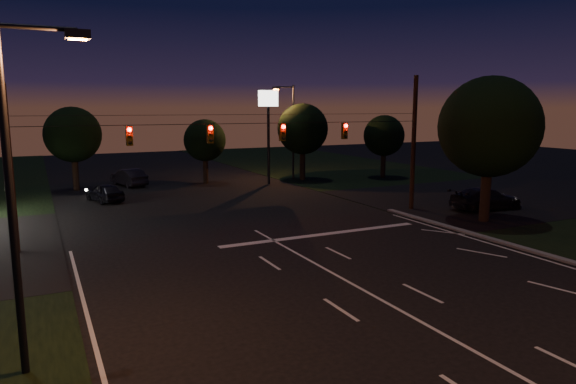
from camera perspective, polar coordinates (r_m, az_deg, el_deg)
ground at (r=17.76m, az=14.48°, el=-13.76°), size 140.00×140.00×0.00m
cross_street_right at (r=42.39m, az=21.00°, el=-0.62°), size 20.00×16.00×0.02m
stop_bar at (r=28.35m, az=3.91°, el=-4.71°), size 12.00×0.50×0.01m
utility_pole_right at (r=36.23m, az=13.51°, el=-1.86°), size 0.30×0.30×9.00m
utility_pole_left at (r=28.14m, az=-27.85°, el=-5.91°), size 0.28×0.28×8.00m
signal_span at (r=29.34m, az=-4.52°, el=6.63°), size 24.00×0.40×1.56m
pole_sign_right at (r=46.28m, az=-2.20°, el=8.55°), size 1.80×0.30×8.40m
street_light_left at (r=14.36m, az=-27.61°, el=1.73°), size 2.20×0.35×9.00m
street_light_right_far at (r=49.49m, az=0.31°, el=7.45°), size 2.20×0.35×9.00m
tree_right_near at (r=33.14m, az=21.31°, el=6.63°), size 6.00×6.00×8.76m
tree_far_b at (r=46.53m, az=-22.77°, el=5.83°), size 4.60×4.60×6.98m
tree_far_c at (r=47.53m, az=-9.24°, el=5.63°), size 3.80×3.80×5.86m
tree_far_d at (r=49.09m, az=1.59°, el=6.95°), size 4.80×4.80×7.30m
tree_far_e at (r=51.69m, az=10.56°, el=6.12°), size 4.00×4.00×6.18m
car_oncoming_a at (r=40.33m, az=-19.69°, el=-0.05°), size 2.67×4.28×1.36m
car_oncoming_b at (r=47.88m, az=-17.28°, el=1.57°), size 2.76×4.84×1.51m
car_cross at (r=37.42m, az=21.15°, el=-0.71°), size 5.33×2.46×1.51m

